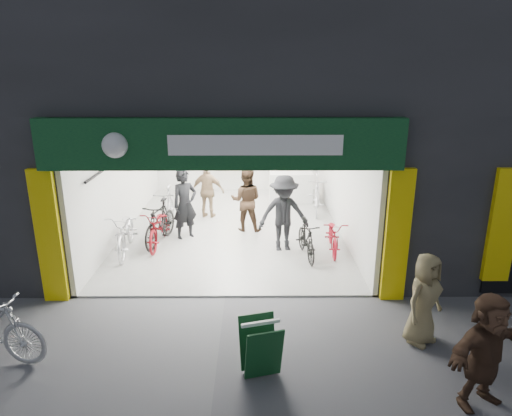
{
  "coord_description": "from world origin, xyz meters",
  "views": [
    {
      "loc": [
        0.56,
        -8.01,
        4.36
      ],
      "look_at": [
        0.62,
        1.5,
        1.37
      ],
      "focal_mm": 32.0,
      "sensor_mm": 36.0,
      "label": 1
    }
  ],
  "objects_px": {
    "pedestrian_near": "(424,299)",
    "sandwich_board": "(261,346)",
    "bike_left_front": "(126,232)",
    "bike_right_front": "(306,239)"
  },
  "relations": [
    {
      "from": "pedestrian_near",
      "to": "sandwich_board",
      "type": "distance_m",
      "value": 2.78
    },
    {
      "from": "pedestrian_near",
      "to": "sandwich_board",
      "type": "height_order",
      "value": "pedestrian_near"
    },
    {
      "from": "bike_left_front",
      "to": "pedestrian_near",
      "type": "relative_size",
      "value": 1.31
    },
    {
      "from": "bike_left_front",
      "to": "pedestrian_near",
      "type": "distance_m",
      "value": 6.92
    },
    {
      "from": "sandwich_board",
      "to": "pedestrian_near",
      "type": "bearing_deg",
      "value": 2.03
    },
    {
      "from": "bike_left_front",
      "to": "sandwich_board",
      "type": "relative_size",
      "value": 2.4
    },
    {
      "from": "bike_right_front",
      "to": "pedestrian_near",
      "type": "bearing_deg",
      "value": -73.28
    },
    {
      "from": "pedestrian_near",
      "to": "sandwich_board",
      "type": "bearing_deg",
      "value": 160.42
    },
    {
      "from": "sandwich_board",
      "to": "bike_left_front",
      "type": "bearing_deg",
      "value": 109.24
    },
    {
      "from": "sandwich_board",
      "to": "bike_right_front",
      "type": "bearing_deg",
      "value": 59.71
    }
  ]
}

